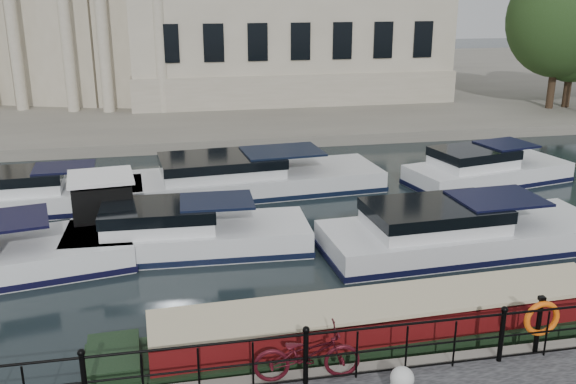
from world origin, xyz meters
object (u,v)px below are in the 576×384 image
object	(u,v)px
narrowboat	(388,333)
life_ring_post	(541,319)
harbour_hut	(103,210)
mooring_bollard	(402,384)
bicycle	(307,354)

from	to	relation	value
narrowboat	life_ring_post	bearing A→B (deg)	-35.49
life_ring_post	harbour_hut	bearing A→B (deg)	133.87
mooring_bollard	harbour_hut	distance (m)	12.15
bicycle	narrowboat	bearing A→B (deg)	-49.77
bicycle	mooring_bollard	bearing A→B (deg)	-117.75
bicycle	narrowboat	world-z (taller)	bicycle
mooring_bollard	narrowboat	size ratio (longest dim) A/B	0.05
mooring_bollard	bicycle	bearing A→B (deg)	148.19
narrowboat	bicycle	bearing A→B (deg)	-146.33
life_ring_post	narrowboat	world-z (taller)	life_ring_post
mooring_bollard	narrowboat	bearing A→B (deg)	75.37
mooring_bollard	harbour_hut	world-z (taller)	harbour_hut
life_ring_post	narrowboat	size ratio (longest dim) A/B	0.10
narrowboat	harbour_hut	distance (m)	10.42
bicycle	life_ring_post	size ratio (longest dim) A/B	1.62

